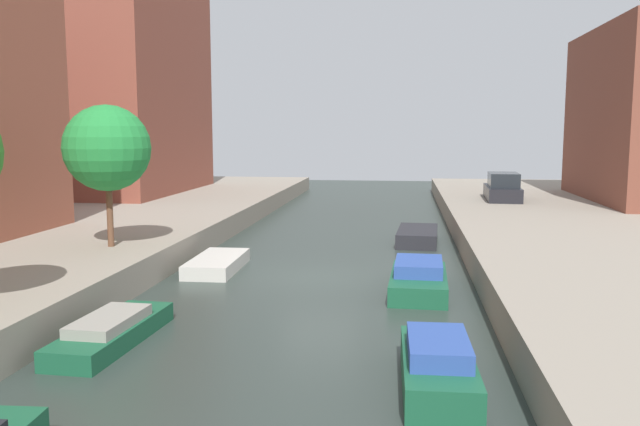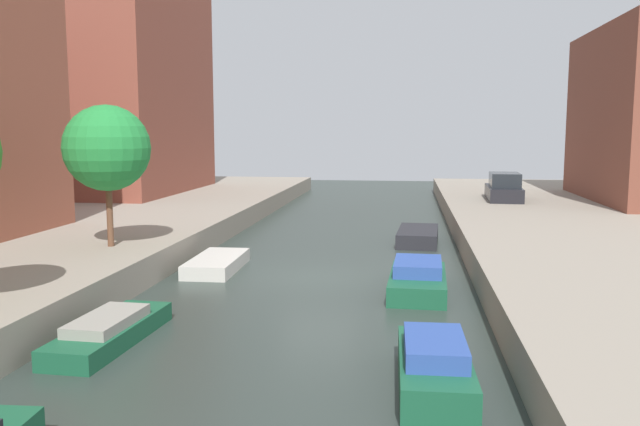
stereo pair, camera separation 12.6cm
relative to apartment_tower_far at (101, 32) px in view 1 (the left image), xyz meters
The scene contains 9 objects.
ground_plane 26.58m from the apartment_tower_far, 48.68° to the right, with size 84.00×84.00×0.00m, color #2D3833.
apartment_tower_far is the anchor object (origin of this frame).
street_tree_2 21.89m from the apartment_tower_far, 64.27° to the right, with size 2.84×2.84×4.70m.
parked_car 26.04m from the apartment_tower_far, ahead, with size 1.98×4.56×1.52m.
moored_boat_left_2 30.13m from the apartment_tower_far, 64.46° to the right, with size 1.44×4.14×0.69m.
moored_boat_left_3 23.92m from the apartment_tower_far, 54.87° to the right, with size 1.63×3.66×0.47m.
moored_boat_right_2 35.02m from the apartment_tower_far, 54.44° to the right, with size 1.39×3.56×1.04m.
moored_boat_right_3 29.48m from the apartment_tower_far, 45.68° to the right, with size 1.78×3.93×0.95m.
moored_boat_right_4 24.70m from the apartment_tower_far, 29.67° to the right, with size 1.88×3.88×0.61m.
Camera 1 is at (2.73, -20.89, 4.87)m, focal length 36.39 mm.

